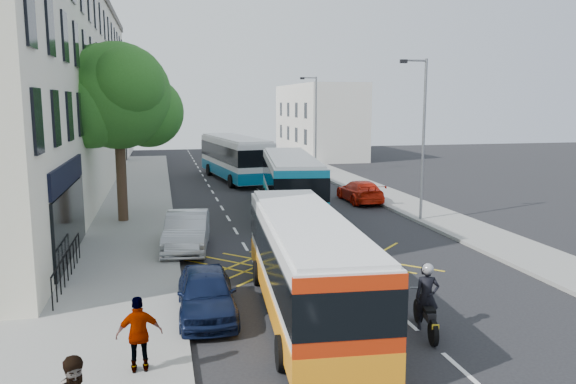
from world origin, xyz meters
TOP-DOWN VIEW (x-y plane):
  - ground at (0.00, 0.00)m, footprint 120.00×120.00m
  - pavement_left at (-8.50, 15.00)m, footprint 5.00×70.00m
  - pavement_right at (7.50, 15.00)m, footprint 3.00×70.00m
  - terrace_main at (-14.00, 24.49)m, footprint 8.30×45.00m
  - terrace_far at (-14.00, 55.00)m, footprint 8.00×20.00m
  - building_right at (11.00, 48.00)m, footprint 6.00×18.00m
  - street_tree at (-8.51, 14.97)m, footprint 6.30×5.70m
  - lamp_near at (6.20, 12.00)m, footprint 1.45×0.15m
  - lamp_far at (6.20, 32.00)m, footprint 1.45×0.15m
  - railings at (-9.70, 5.30)m, footprint 0.08×5.60m
  - bus_near at (-2.60, 1.09)m, footprint 3.14×10.27m
  - bus_mid at (0.40, 15.97)m, footprint 4.09×11.46m
  - bus_far at (-0.91, 29.65)m, footprint 4.33×12.26m
  - motorbike at (0.12, -1.00)m, footprint 0.78×2.14m
  - parked_car_blue at (-5.41, 1.50)m, footprint 1.72×4.05m
  - parked_car_silver at (-5.60, 9.01)m, footprint 2.25×4.94m
  - red_hatchback at (5.25, 18.11)m, footprint 1.92×4.63m
  - distant_car_grey at (0.01, 38.53)m, footprint 2.45×5.13m
  - distant_car_silver at (5.48, 39.60)m, footprint 1.43×3.53m
  - distant_car_dark at (3.59, 49.73)m, footprint 1.67×4.48m
  - pedestrian_far at (-7.13, -1.80)m, footprint 1.03×0.47m

SIDE VIEW (x-z plane):
  - ground at x=0.00m, z-range 0.00..0.00m
  - pavement_left at x=-8.50m, z-range 0.00..0.15m
  - pavement_right at x=7.50m, z-range 0.00..0.15m
  - distant_car_silver at x=5.48m, z-range 0.00..1.20m
  - red_hatchback at x=5.25m, z-range 0.00..1.34m
  - parked_car_blue at x=-5.41m, z-range 0.00..1.37m
  - distant_car_grey at x=0.01m, z-range 0.00..1.41m
  - railings at x=-9.70m, z-range 0.15..1.29m
  - distant_car_dark at x=3.59m, z-range 0.00..1.46m
  - parked_car_silver at x=-5.60m, z-range 0.00..1.57m
  - motorbike at x=0.12m, z-range -0.06..1.86m
  - pedestrian_far at x=-7.13m, z-range 0.15..1.86m
  - bus_near at x=-2.60m, z-range 0.08..2.92m
  - bus_mid at x=0.40m, z-range 0.08..3.24m
  - bus_far at x=-0.91m, z-range 0.09..3.47m
  - building_right at x=11.00m, z-range 0.00..8.00m
  - lamp_near at x=6.20m, z-range 0.62..8.62m
  - lamp_far at x=6.20m, z-range 0.62..8.62m
  - terrace_far at x=-14.00m, z-range 0.00..10.00m
  - street_tree at x=-8.51m, z-range 1.89..10.69m
  - terrace_main at x=-14.00m, z-range 0.01..13.51m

